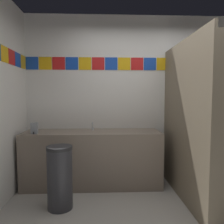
{
  "coord_description": "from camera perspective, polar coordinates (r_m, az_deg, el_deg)",
  "views": [
    {
      "loc": [
        -0.78,
        -2.09,
        1.37
      ],
      "look_at": [
        -0.65,
        0.9,
        1.15
      ],
      "focal_mm": 34.88,
      "sensor_mm": 36.0,
      "label": 1
    }
  ],
  "objects": [
    {
      "name": "toilet",
      "position": [
        3.75,
        24.46,
        -12.76
      ],
      "size": [
        0.39,
        0.49,
        0.74
      ],
      "color": "white",
      "rests_on": "ground_plane"
    },
    {
      "name": "soap_dispenser",
      "position": [
        3.31,
        -19.66,
        -4.04
      ],
      "size": [
        0.09,
        0.09,
        0.16
      ],
      "color": "gray",
      "rests_on": "vanity_counter"
    },
    {
      "name": "trash_bin",
      "position": [
        2.84,
        -13.52,
        -16.3
      ],
      "size": [
        0.31,
        0.31,
        0.77
      ],
      "color": "#333338",
      "rests_on": "ground_plane"
    },
    {
      "name": "wall_back",
      "position": [
        3.72,
        9.66,
        3.71
      ],
      "size": [
        4.04,
        0.09,
        2.68
      ],
      "color": "white",
      "rests_on": "ground_plane"
    },
    {
      "name": "faucet_center",
      "position": [
        3.43,
        -5.1,
        -3.97
      ],
      "size": [
        0.04,
        0.1,
        0.14
      ],
      "color": "silver",
      "rests_on": "vanity_counter"
    },
    {
      "name": "stall_divider",
      "position": [
        2.83,
        22.83,
        -2.76
      ],
      "size": [
        0.92,
        1.57,
        2.09
      ],
      "color": "#726651",
      "rests_on": "ground_plane"
    },
    {
      "name": "vanity_counter",
      "position": [
        3.44,
        -5.11,
        -11.87
      ],
      "size": [
        2.06,
        0.59,
        0.83
      ],
      "color": "gray",
      "rests_on": "ground_plane"
    }
  ]
}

